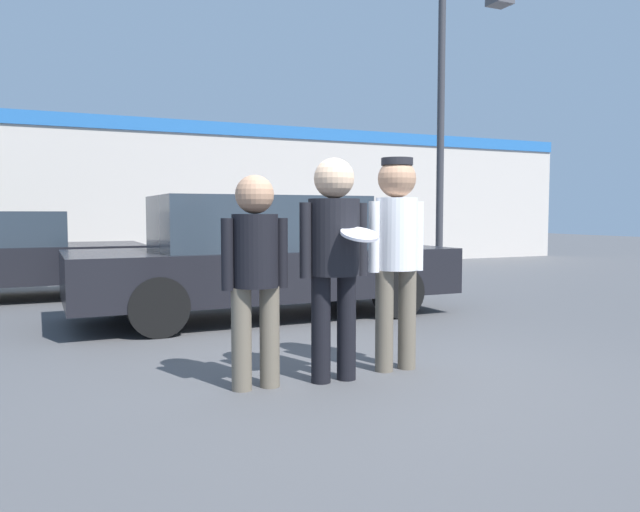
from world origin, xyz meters
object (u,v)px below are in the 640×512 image
person_right (396,242)px  street_lamp (455,98)px  person_middle_with_frisbee (334,247)px  parked_car_near (262,257)px  person_left (255,264)px

person_right → street_lamp: bearing=48.8°
person_middle_with_frisbee → parked_car_near: bearing=80.9°
person_middle_with_frisbee → person_right: 0.63m
person_right → parked_car_near: 3.04m
person_right → parked_car_near: person_right is taller
person_middle_with_frisbee → street_lamp: street_lamp is taller
person_left → parked_car_near: person_left is taller
person_middle_with_frisbee → person_right: size_ratio=0.98×
person_left → person_right: size_ratio=0.90×
person_left → person_middle_with_frisbee: (0.62, -0.06, 0.12)m
person_right → parked_car_near: bearing=92.3°
parked_car_near → street_lamp: (3.78, 1.16, 2.46)m
parked_car_near → street_lamp: bearing=17.1°
person_left → person_right: (1.24, 0.05, 0.13)m
person_middle_with_frisbee → person_right: person_right is taller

